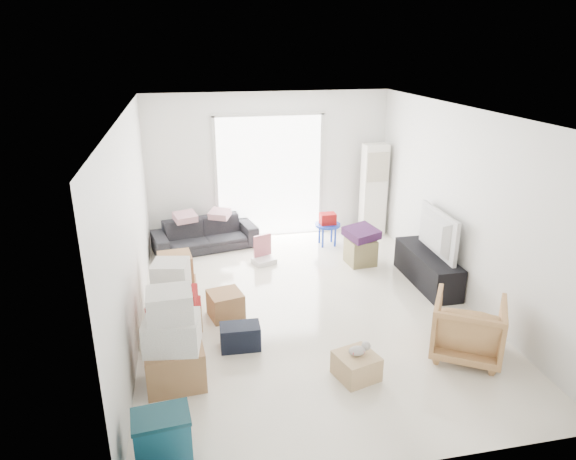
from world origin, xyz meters
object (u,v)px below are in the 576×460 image
(armchair, at_px, (468,325))
(kids_table, at_px, (328,223))
(ac_tower, at_px, (374,190))
(ottoman, at_px, (360,251))
(television, at_px, (429,249))
(sofa, at_px, (205,230))
(tv_console, at_px, (427,268))
(wood_crate, at_px, (356,366))
(storage_bins, at_px, (163,442))

(armchair, distance_m, kids_table, 3.82)
(ac_tower, height_order, kids_table, ac_tower)
(ac_tower, bearing_deg, ottoman, -117.32)
(television, xyz_separation_m, ottoman, (-0.76, 0.92, -0.36))
(television, bearing_deg, sofa, 58.70)
(tv_console, bearing_deg, wood_crate, -131.92)
(sofa, xyz_separation_m, wood_crate, (1.43, -4.19, -0.22))
(tv_console, distance_m, sofa, 3.91)
(storage_bins, relative_size, kids_table, 0.93)
(ac_tower, relative_size, ottoman, 4.00)
(tv_console, distance_m, wood_crate, 2.76)
(sofa, height_order, storage_bins, sofa)
(ottoman, bearing_deg, kids_table, 108.26)
(ac_tower, relative_size, sofa, 0.96)
(armchair, height_order, ottoman, armchair)
(television, distance_m, kids_table, 2.15)
(ac_tower, xyz_separation_m, kids_table, (-1.02, -0.42, -0.45))
(ac_tower, xyz_separation_m, ottoman, (-0.71, -1.37, -0.66))
(tv_console, relative_size, armchair, 1.86)
(sofa, relative_size, armchair, 2.28)
(ac_tower, height_order, storage_bins, ac_tower)
(sofa, bearing_deg, kids_table, -19.04)
(television, height_order, sofa, sofa)
(kids_table, height_order, wood_crate, kids_table)
(television, distance_m, storage_bins, 4.90)
(tv_console, height_order, storage_bins, storage_bins)
(wood_crate, bearing_deg, ac_tower, 67.57)
(tv_console, bearing_deg, television, -90.00)
(ac_tower, height_order, television, ac_tower)
(tv_console, xyz_separation_m, storage_bins, (-3.90, -2.96, 0.03))
(sofa, bearing_deg, wood_crate, -83.09)
(ottoman, bearing_deg, armchair, -83.31)
(ac_tower, bearing_deg, sofa, -177.33)
(sofa, height_order, ottoman, sofa)
(storage_bins, height_order, wood_crate, storage_bins)
(storage_bins, bearing_deg, tv_console, 37.16)
(wood_crate, bearing_deg, ottoman, 69.94)
(storage_bins, bearing_deg, ac_tower, 53.71)
(ac_tower, bearing_deg, tv_console, -88.75)
(storage_bins, bearing_deg, television, 37.16)
(television, relative_size, sofa, 0.64)
(sofa, height_order, wood_crate, sofa)
(television, bearing_deg, armchair, 169.22)
(storage_bins, distance_m, wood_crate, 2.25)
(tv_console, height_order, wood_crate, tv_console)
(ac_tower, distance_m, storage_bins, 6.53)
(tv_console, xyz_separation_m, sofa, (-3.27, 2.14, 0.11))
(ac_tower, distance_m, tv_console, 2.37)
(ac_tower, height_order, ottoman, ac_tower)
(sofa, relative_size, kids_table, 3.01)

